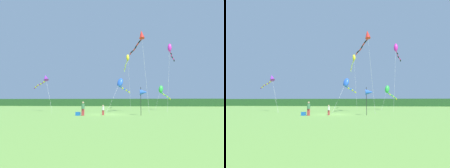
% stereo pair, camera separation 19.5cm
% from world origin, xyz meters
% --- Properties ---
extents(ground_plane, '(120.00, 120.00, 0.00)m').
position_xyz_m(ground_plane, '(0.00, 0.00, 0.00)').
color(ground_plane, '#6B9E42').
extents(distant_treeline, '(108.00, 2.80, 2.64)m').
position_xyz_m(distant_treeline, '(0.00, 45.00, 1.32)').
color(distant_treeline, '#234C23').
rests_on(distant_treeline, ground).
extents(person_adult, '(0.36, 0.36, 1.65)m').
position_xyz_m(person_adult, '(-2.62, -2.19, 0.92)').
color(person_adult, '#B23338').
rests_on(person_adult, ground).
extents(person_child, '(0.27, 0.27, 1.24)m').
position_xyz_m(person_child, '(-0.36, -1.15, 0.70)').
color(person_child, '#B23338').
rests_on(person_child, ground).
extents(cooler_box, '(0.52, 0.44, 0.42)m').
position_xyz_m(cooler_box, '(-3.23, -2.18, 0.21)').
color(cooler_box, '#1959B2').
rests_on(cooler_box, ground).
extents(banner_flag_pole, '(0.90, 0.70, 3.42)m').
position_xyz_m(banner_flag_pole, '(4.61, -1.03, 2.77)').
color(banner_flag_pole, black).
rests_on(banner_flag_pole, ground).
extents(kite_green, '(3.93, 5.31, 4.97)m').
position_xyz_m(kite_green, '(9.04, 14.13, 3.91)').
color(kite_green, '#B2B2B2').
rests_on(kite_green, ground).
extents(kite_magenta, '(3.26, 8.67, 12.62)m').
position_xyz_m(kite_magenta, '(10.45, 11.86, 11.51)').
color(kite_magenta, '#B2B2B2').
rests_on(kite_magenta, ground).
extents(kite_yellow, '(1.77, 10.46, 12.27)m').
position_xyz_m(kite_yellow, '(2.15, 18.49, 11.09)').
color(kite_yellow, '#B2B2B2').
rests_on(kite_yellow, ground).
extents(kite_blue, '(3.42, 7.14, 5.63)m').
position_xyz_m(kite_blue, '(1.36, 6.88, 4.62)').
color(kite_blue, '#B2B2B2').
rests_on(kite_blue, ground).
extents(kite_purple, '(6.14, 5.89, 6.35)m').
position_xyz_m(kite_purple, '(-11.62, 6.35, 5.45)').
color(kite_purple, '#B2B2B2').
rests_on(kite_purple, ground).
extents(kite_red, '(2.72, 7.72, 12.73)m').
position_xyz_m(kite_red, '(4.59, 4.96, 11.73)').
color(kite_red, '#B2B2B2').
rests_on(kite_red, ground).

